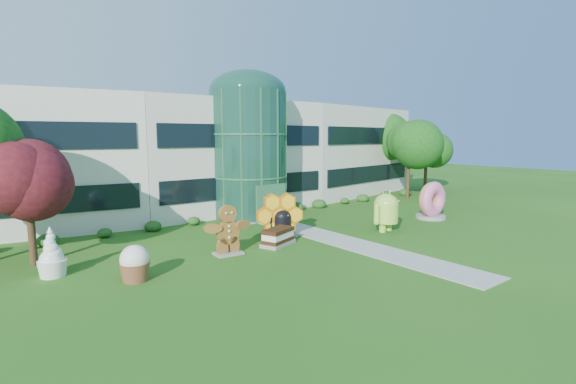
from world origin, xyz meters
TOP-DOWN VIEW (x-y plane):
  - ground at (0.00, 0.00)m, footprint 140.00×140.00m
  - building at (0.00, 18.00)m, footprint 46.00×15.00m
  - atrium at (0.00, 12.00)m, footprint 6.00×6.00m
  - walkway at (0.00, 2.00)m, footprint 2.40×20.00m
  - tree_red at (-15.50, 7.50)m, footprint 4.00×4.00m
  - trees_backdrop at (0.00, 13.00)m, footprint 52.00×8.00m
  - android_green at (4.25, 1.60)m, footprint 2.85×2.08m
  - android_black at (-2.18, 4.64)m, footprint 2.12×1.75m
  - donut at (10.47, 2.27)m, footprint 2.83×1.38m
  - gingerbread at (-6.91, 3.23)m, footprint 3.05×1.35m
  - ice_cream_sandwich at (-3.63, 3.12)m, footprint 2.52×1.88m
  - honeycomb at (-2.28, 4.79)m, footprint 3.39×2.26m
  - froyo at (-15.04, 4.98)m, footprint 1.49×1.49m
  - cupcake at (-12.25, 2.07)m, footprint 1.69×1.69m

SIDE VIEW (x-z plane):
  - ground at x=0.00m, z-range 0.00..0.00m
  - walkway at x=0.00m, z-range 0.00..0.04m
  - ice_cream_sandwich at x=-3.63m, z-range 0.00..1.01m
  - cupcake at x=-12.25m, z-range 0.00..1.64m
  - android_black at x=-2.18m, z-range 0.00..2.06m
  - froyo at x=-15.04m, z-range 0.00..2.29m
  - honeycomb at x=-2.28m, z-range 0.00..2.51m
  - gingerbread at x=-6.91m, z-range 0.00..2.74m
  - donut at x=10.47m, z-range 0.00..2.93m
  - android_green at x=4.25m, z-range 0.00..3.01m
  - tree_red at x=-15.50m, z-range 0.00..6.00m
  - trees_backdrop at x=0.00m, z-range 0.00..8.40m
  - building at x=0.00m, z-range 0.00..9.30m
  - atrium at x=0.00m, z-range 0.00..9.80m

